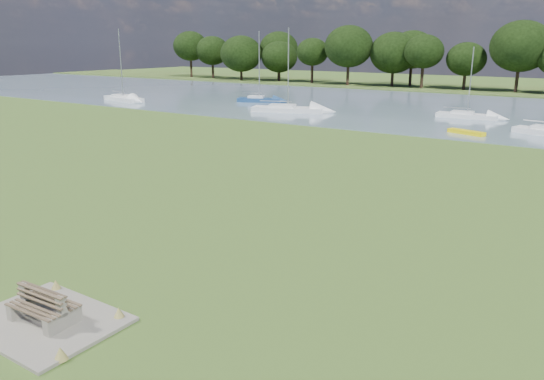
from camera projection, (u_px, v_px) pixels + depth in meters
The scene contains 11 objects.
ground at pixel (298, 203), 26.31m from camera, with size 220.00×220.00×0.00m, color #5B6D2F.
river at pixel (489, 113), 59.95m from camera, with size 220.00×40.00×0.10m, color slate.
far_bank at pixel (532, 93), 83.98m from camera, with size 220.00×20.00×0.40m, color #4C6626.
concrete_pad at pixel (45, 322), 15.08m from camera, with size 4.20×3.20×0.10m, color gray.
bench_pair at pixel (43, 307), 14.95m from camera, with size 1.97×1.22×1.04m.
kayak at pixel (466, 132), 45.73m from camera, with size 3.33×0.78×0.33m, color #FFE206.
tree_line at pixel (501, 53), 81.58m from camera, with size 131.48×8.41×10.18m.
sailboat_3 at pixel (467, 114), 55.36m from camera, with size 6.22×1.95×7.22m.
sailboat_4 at pixel (259, 98), 70.04m from camera, with size 6.01×3.65×9.02m.
sailboat_5 at pixel (287, 108), 60.24m from camera, with size 8.48×4.88×9.19m.
sailboat_6 at pixel (123, 97), 71.59m from camera, with size 7.47×3.43×9.36m.
Camera 1 is at (12.87, -21.65, 7.73)m, focal length 35.00 mm.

